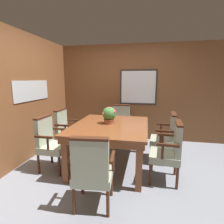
# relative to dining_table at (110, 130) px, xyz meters

# --- Properties ---
(ground_plane) EXTENTS (14.00, 14.00, 0.00)m
(ground_plane) POSITION_rel_dining_table_xyz_m (0.05, -0.24, -0.68)
(ground_plane) COLOR gray
(wall_back) EXTENTS (7.20, 0.08, 2.45)m
(wall_back) POSITION_rel_dining_table_xyz_m (0.06, 1.62, 0.55)
(wall_back) COLOR brown
(wall_back) RESTS_ON ground_plane
(wall_left) EXTENTS (0.08, 7.20, 2.45)m
(wall_left) POSITION_rel_dining_table_xyz_m (-1.67, -0.24, 0.55)
(wall_left) COLOR brown
(wall_left) RESTS_ON ground_plane
(dining_table) EXTENTS (1.31, 1.57, 0.77)m
(dining_table) POSITION_rel_dining_table_xyz_m (0.00, 0.00, 0.00)
(dining_table) COLOR brown
(dining_table) RESTS_ON ground_plane
(chair_left_far) EXTENTS (0.45, 0.52, 0.95)m
(chair_left_far) POSITION_rel_dining_table_xyz_m (-1.05, 0.37, -0.16)
(chair_left_far) COLOR #472314
(chair_left_far) RESTS_ON ground_plane
(chair_head_far) EXTENTS (0.52, 0.46, 0.95)m
(chair_head_far) POSITION_rel_dining_table_xyz_m (0.01, 1.17, -0.16)
(chair_head_far) COLOR #472314
(chair_head_far) RESTS_ON ground_plane
(chair_right_far) EXTENTS (0.48, 0.54, 0.95)m
(chair_right_far) POSITION_rel_dining_table_xyz_m (1.02, 0.36, -0.16)
(chair_right_far) COLOR #472314
(chair_right_far) RESTS_ON ground_plane
(chair_left_near) EXTENTS (0.45, 0.52, 0.95)m
(chair_left_near) POSITION_rel_dining_table_xyz_m (-1.00, -0.35, -0.16)
(chair_left_near) COLOR #472314
(chair_left_near) RESTS_ON ground_plane
(chair_head_near) EXTENTS (0.54, 0.49, 0.95)m
(chair_head_near) POSITION_rel_dining_table_xyz_m (0.02, -1.15, -0.16)
(chair_head_near) COLOR #472314
(chair_head_near) RESTS_ON ground_plane
(chair_right_near) EXTENTS (0.48, 0.54, 0.95)m
(chair_right_near) POSITION_rel_dining_table_xyz_m (0.99, -0.33, -0.16)
(chair_right_near) COLOR #472314
(chair_right_near) RESTS_ON ground_plane
(potted_plant) EXTENTS (0.26, 0.24, 0.31)m
(potted_plant) POSITION_rel_dining_table_xyz_m (-0.04, 0.07, 0.25)
(potted_plant) COLOR #9E5638
(potted_plant) RESTS_ON dining_table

